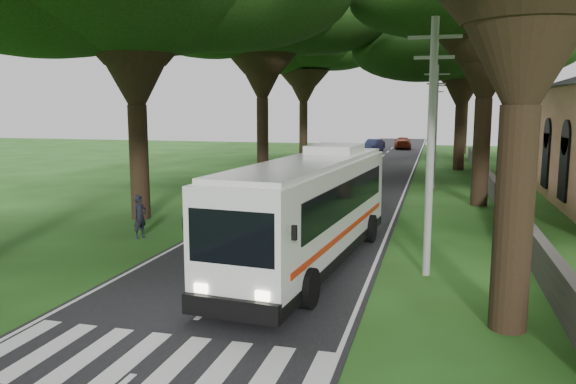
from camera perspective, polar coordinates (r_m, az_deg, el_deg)
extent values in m
plane|color=#1E4012|center=(14.21, -10.20, -13.49)|extent=(140.00, 140.00, 0.00)
cube|color=black|center=(37.70, 6.06, 0.49)|extent=(8.00, 120.00, 0.04)
cube|color=silver|center=(12.59, -14.21, -16.65)|extent=(8.00, 3.00, 0.01)
cube|color=#383533|center=(36.34, 19.99, 0.65)|extent=(0.35, 50.00, 1.20)
cylinder|color=gray|center=(17.93, 14.28, 4.15)|extent=(0.24, 0.24, 8.00)
cube|color=gray|center=(18.01, 14.69, 14.99)|extent=(1.60, 0.10, 0.10)
cube|color=gray|center=(17.95, 14.62, 13.09)|extent=(1.20, 0.10, 0.10)
cylinder|color=gray|center=(37.91, 14.69, 6.36)|extent=(0.24, 0.24, 8.00)
cube|color=gray|center=(37.94, 14.89, 11.49)|extent=(1.60, 0.10, 0.10)
cube|color=gray|center=(37.91, 14.85, 10.59)|extent=(1.20, 0.10, 0.10)
cylinder|color=gray|center=(57.90, 14.82, 7.04)|extent=(0.24, 0.24, 8.00)
cube|color=gray|center=(57.92, 14.95, 10.40)|extent=(1.60, 0.10, 0.10)
cube|color=gray|center=(57.90, 14.93, 9.81)|extent=(1.20, 0.10, 0.10)
cylinder|color=black|center=(27.65, -14.88, 2.94)|extent=(0.90, 0.90, 5.43)
cone|color=black|center=(27.60, -15.26, 12.52)|extent=(3.20, 3.20, 3.80)
cylinder|color=black|center=(43.97, -2.59, 5.62)|extent=(0.90, 0.90, 6.04)
cone|color=black|center=(43.99, -2.64, 12.03)|extent=(3.20, 3.20, 3.80)
ellipsoid|color=black|center=(44.48, -2.68, 17.80)|extent=(15.85, 15.85, 6.66)
cylinder|color=black|center=(61.59, 1.57, 6.38)|extent=(0.90, 0.90, 5.80)
cone|color=black|center=(61.59, 1.59, 10.84)|extent=(3.20, 3.20, 3.80)
ellipsoid|color=black|center=(61.89, 1.61, 14.72)|extent=(13.20, 13.20, 5.54)
cylinder|color=black|center=(14.25, 21.94, -2.66)|extent=(0.90, 0.90, 5.37)
cone|color=black|center=(14.14, 23.02, 15.90)|extent=(3.20, 3.20, 3.80)
cylinder|color=black|center=(32.06, 19.02, 3.82)|extent=(0.90, 0.90, 5.79)
cone|color=black|center=(32.06, 19.45, 12.39)|extent=(3.20, 3.20, 3.80)
cylinder|color=black|center=(49.99, 17.02, 5.23)|extent=(0.90, 0.90, 5.37)
cone|color=black|center=(49.96, 17.26, 10.49)|extent=(3.20, 3.20, 3.80)
ellipsoid|color=black|center=(50.23, 17.45, 14.67)|extent=(16.35, 16.35, 6.86)
cylinder|color=black|center=(67.98, 17.36, 6.22)|extent=(0.90, 0.90, 5.85)
cone|color=black|center=(67.99, 17.55, 10.29)|extent=(3.20, 3.20, 3.80)
ellipsoid|color=black|center=(68.27, 17.71, 13.85)|extent=(14.42, 14.42, 6.06)
cube|color=silver|center=(18.87, 2.26, -1.67)|extent=(3.63, 12.32, 2.98)
cube|color=black|center=(19.08, 2.55, -0.24)|extent=(3.49, 10.11, 1.11)
cube|color=black|center=(19.18, 2.24, -5.91)|extent=(3.68, 12.37, 0.35)
cube|color=red|center=(19.00, 2.25, -3.69)|extent=(3.57, 11.12, 0.18)
cube|color=silver|center=(18.66, 2.29, 3.03)|extent=(3.38, 11.70, 0.18)
cylinder|color=black|center=(16.02, -6.66, -8.72)|extent=(0.45, 1.14, 1.11)
cylinder|color=black|center=(15.10, 2.07, -9.76)|extent=(0.45, 1.14, 1.11)
cylinder|color=black|center=(23.11, 2.19, -3.27)|extent=(0.45, 1.14, 1.11)
cylinder|color=black|center=(22.48, 8.35, -3.69)|extent=(0.45, 1.14, 1.11)
imported|color=navy|center=(68.89, 8.67, 4.73)|extent=(2.49, 4.60, 1.44)
imported|color=maroon|center=(73.47, 11.57, 4.90)|extent=(2.51, 5.25, 1.48)
imported|color=black|center=(23.67, -14.83, -2.44)|extent=(0.58, 0.74, 1.78)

